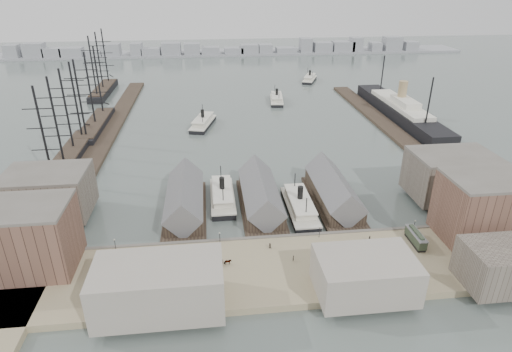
{
  "coord_description": "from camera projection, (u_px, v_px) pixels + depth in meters",
  "views": [
    {
      "loc": [
        -16.54,
        -113.3,
        74.22
      ],
      "look_at": [
        0.0,
        30.0,
        6.0
      ],
      "focal_mm": 30.0,
      "sensor_mm": 36.0,
      "label": 1
    }
  ],
  "objects": [
    {
      "name": "horse_cart_left",
      "position": [
        144.0,
        270.0,
        113.88
      ],
      "size": [
        4.53,
        3.61,
        1.43
      ],
      "rotation": [
        0.0,
        0.0,
        0.99
      ],
      "color": "black",
      "rests_on": "quay"
    },
    {
      "name": "street_bldg_center",
      "position": [
        365.0,
        275.0,
        105.54
      ],
      "size": [
        24.0,
        16.0,
        10.0
      ],
      "primitive_type": "cube",
      "color": "gray",
      "rests_on": "quay"
    },
    {
      "name": "lamp_post_near_e",
      "position": [
        320.0,
        230.0,
        128.45
      ],
      "size": [
        0.44,
        0.44,
        3.92
      ],
      "color": "black",
      "rests_on": "quay"
    },
    {
      "name": "seawall",
      "position": [
        269.0,
        239.0,
        130.03
      ],
      "size": [
        180.0,
        1.2,
        2.3
      ],
      "primitive_type": "cube",
      "color": "#59544C",
      "rests_on": "ground"
    },
    {
      "name": "pedestrian_3",
      "position": [
        216.0,
        279.0,
        110.52
      ],
      "size": [
        1.06,
        0.87,
        1.69
      ],
      "primitive_type": "imported",
      "rotation": [
        0.0,
        0.0,
        0.55
      ],
      "color": "black",
      "rests_on": "quay"
    },
    {
      "name": "sailing_ship_mid",
      "position": [
        96.0,
        124.0,
        224.15
      ],
      "size": [
        9.71,
        56.07,
        39.9
      ],
      "color": "black",
      "rests_on": "ground"
    },
    {
      "name": "lamp_post_near_w",
      "position": [
        220.0,
        236.0,
        125.34
      ],
      "size": [
        0.44,
        0.44,
        3.92
      ],
      "color": "black",
      "rests_on": "quay"
    },
    {
      "name": "ferry_open_far",
      "position": [
        310.0,
        79.0,
        326.26
      ],
      "size": [
        16.53,
        25.84,
        8.89
      ],
      "rotation": [
        0.0,
        0.0,
        -0.4
      ],
      "color": "black",
      "rests_on": "ground"
    },
    {
      "name": "ferry_shed_west",
      "position": [
        185.0,
        200.0,
        145.67
      ],
      "size": [
        14.0,
        42.0,
        12.6
      ],
      "color": "#2D231C",
      "rests_on": "ground"
    },
    {
      "name": "street_bldg_west",
      "position": [
        159.0,
        287.0,
        99.93
      ],
      "size": [
        30.0,
        16.0,
        12.0
      ],
      "primitive_type": "cube",
      "color": "gray",
      "rests_on": "quay"
    },
    {
      "name": "west_wharf",
      "position": [
        108.0,
        133.0,
        217.61
      ],
      "size": [
        10.0,
        220.0,
        1.6
      ],
      "primitive_type": "cube",
      "color": "#2D231C",
      "rests_on": "ground"
    },
    {
      "name": "warehouse_west_back",
      "position": [
        49.0,
        194.0,
        140.26
      ],
      "size": [
        26.0,
        20.0,
        14.0
      ],
      "primitive_type": "cube",
      "color": "#60564C",
      "rests_on": "west_land"
    },
    {
      "name": "street_bldg_east",
      "position": [
        500.0,
        266.0,
        108.05
      ],
      "size": [
        18.0,
        14.0,
        11.0
      ],
      "primitive_type": "cube",
      "color": "#60564C",
      "rests_on": "quay"
    },
    {
      "name": "lamp_post_far_w",
      "position": [
        115.0,
        243.0,
        122.23
      ],
      "size": [
        0.44,
        0.44,
        3.92
      ],
      "color": "black",
      "rests_on": "quay"
    },
    {
      "name": "pedestrian_4",
      "position": [
        270.0,
        246.0,
        124.17
      ],
      "size": [
        0.93,
        0.8,
        1.61
      ],
      "primitive_type": "imported",
      "rotation": [
        0.0,
        0.0,
        3.59
      ],
      "color": "black",
      "rests_on": "quay"
    },
    {
      "name": "east_wharf",
      "position": [
        391.0,
        129.0,
        223.76
      ],
      "size": [
        10.0,
        180.0,
        1.6
      ],
      "primitive_type": "cube",
      "color": "#2D231C",
      "rests_on": "ground"
    },
    {
      "name": "sailing_ship_far",
      "position": [
        103.0,
        89.0,
        292.69
      ],
      "size": [
        9.84,
        54.67,
        40.45
      ],
      "color": "black",
      "rests_on": "ground"
    },
    {
      "name": "pedestrian_2",
      "position": [
        203.0,
        249.0,
        122.29
      ],
      "size": [
        1.08,
        1.33,
        1.8
      ],
      "primitive_type": "imported",
      "rotation": [
        0.0,
        0.0,
        4.29
      ],
      "color": "black",
      "rests_on": "quay"
    },
    {
      "name": "warehouse_east_back",
      "position": [
        451.0,
        176.0,
        151.65
      ],
      "size": [
        28.0,
        20.0,
        15.0
      ],
      "primitive_type": "cube",
      "color": "#60564C",
      "rests_on": "east_land"
    },
    {
      "name": "warehouse_east_front",
      "position": [
        494.0,
        209.0,
        126.34
      ],
      "size": [
        30.0,
        18.0,
        19.0
      ],
      "primitive_type": "cube",
      "color": "brown",
      "rests_on": "east_land"
    },
    {
      "name": "far_shore",
      "position": [
        220.0,
        51.0,
        433.39
      ],
      "size": [
        500.0,
        40.0,
        15.72
      ],
      "color": "gray",
      "rests_on": "ground"
    },
    {
      "name": "ferry_shed_east",
      "position": [
        333.0,
        192.0,
        151.06
      ],
      "size": [
        14.0,
        42.0,
        12.6
      ],
      "color": "#2D231C",
      "rests_on": "ground"
    },
    {
      "name": "ground",
      "position": [
        267.0,
        233.0,
        135.19
      ],
      "size": [
        900.0,
        900.0,
        0.0
      ],
      "primitive_type": "plane",
      "color": "#4B5753",
      "rests_on": "ground"
    },
    {
      "name": "ocean_steamer",
      "position": [
        400.0,
        110.0,
        243.16
      ],
      "size": [
        14.16,
        103.51,
        20.7
      ],
      "color": "black",
      "rests_on": "ground"
    },
    {
      "name": "tram",
      "position": [
        416.0,
        238.0,
        125.88
      ],
      "size": [
        2.77,
        10.25,
        3.64
      ],
      "rotation": [
        0.0,
        0.0,
        -0.01
      ],
      "color": "black",
      "rests_on": "quay"
    },
    {
      "name": "lamp_post_far_e",
      "position": [
        415.0,
        224.0,
        131.56
      ],
      "size": [
        0.44,
        0.44,
        3.92
      ],
      "color": "black",
      "rests_on": "quay"
    },
    {
      "name": "ferry_open_near",
      "position": [
        203.0,
        122.0,
        229.36
      ],
      "size": [
        15.16,
        28.76,
        9.84
      ],
      "rotation": [
        0.0,
        0.0,
        -0.26
      ],
      "color": "black",
      "rests_on": "ground"
    },
    {
      "name": "pedestrian_6",
      "position": [
        370.0,
        239.0,
        127.26
      ],
      "size": [
        0.95,
        0.78,
        1.82
      ],
      "primitive_type": "imported",
      "rotation": [
        0.0,
        0.0,
        0.1
      ],
      "color": "black",
      "rests_on": "quay"
    },
    {
      "name": "pedestrian_0",
      "position": [
        118.0,
        253.0,
        120.69
      ],
      "size": [
        0.77,
        0.7,
        1.73
      ],
      "primitive_type": "imported",
      "rotation": [
        0.0,
        0.0,
        0.49
      ],
      "color": "black",
      "rests_on": "quay"
    },
    {
      "name": "horse_cart_center",
      "position": [
        225.0,
        262.0,
        116.99
      ],
      "size": [
        4.96,
        1.66,
        1.68
      ],
      "rotation": [
        0.0,
        0.0,
        1.63
      ],
      "color": "black",
      "rests_on": "quay"
    },
    {
      "name": "ferry_docked_west",
      "position": [
        222.0,
        195.0,
        153.43
      ],
      "size": [
        8.38,
        27.93,
        9.97
      ],
      "color": "black",
      "rests_on": "ground"
    },
    {
      "name": "quay",
      "position": [
        277.0,
        270.0,
        116.81
      ],
      "size": [
        180.0,
        30.0,
        2.0
      ],
      "primitive_type": "cube",
      "color": "gray",
      "rests_on": "ground"
    },
    {
      "name": "pedestrian_5",
      "position": [
        293.0,
        258.0,
        118.54
      ],
      "size": [
        0.67,
        0.76,
        1.72
      ],
      "primitive_type": "imported",
      "rotation": [
        0.0,
        0.0,
        4.3
      ],
      "color": "black",
      "rests_on": "quay"
    },
    {
      "name": "ferry_docked_east",
      "position": [
        300.0,
        206.0,
        146.35
      ],
      "size": [
        8.68,
        28.93,
        10.33
      ],
      "color": "black",
      "rests_on": "ground"
    },
    {
      "name": "horse_cart_right",
      "position": [
        360.0,
        264.0,
        116.24
      ],
      "size": [
        4.68,
        2.0,
        1.49
      ],
      "rotation": [
        0.0,
        0.0,
        1.46
      ],
      "color": "black",
      "rests_on": "quay"
    },
    {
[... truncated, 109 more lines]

